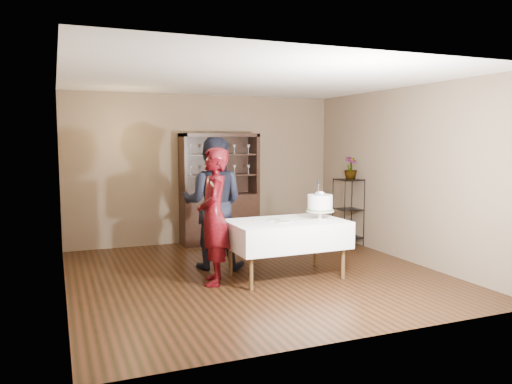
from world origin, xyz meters
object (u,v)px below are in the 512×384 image
potted_plant (351,168)px  china_hutch (219,207)px  cake_table (286,234)px  man (213,203)px  woman (214,216)px  plant_etagere (348,209)px  cake (320,204)px

potted_plant → china_hutch: bearing=152.5°
china_hutch → potted_plant: bearing=-27.5°
cake_table → man: size_ratio=0.83×
woman → man: (0.23, 0.78, 0.07)m
cake_table → plant_etagere: bearing=37.6°
man → cake: bearing=170.7°
cake → man: bearing=144.0°
cake → woman: bearing=174.8°
man → cake: man is taller
plant_etagere → man: size_ratio=0.62×
man → cake: 1.57m
woman → man: size_ratio=0.93×
plant_etagere → cake_table: bearing=-142.4°
plant_etagere → potted_plant: 0.74m
woman → man: man is taller
woman → potted_plant: 3.30m
plant_etagere → woman: 3.28m
china_hutch → potted_plant: china_hutch is taller
china_hutch → man: bearing=-110.7°
man → cake: (1.27, -0.92, 0.04)m
man → china_hutch: bearing=-84.1°
cake_table → woman: woman is taller
china_hutch → cake: size_ratio=3.74×
cake_table → potted_plant: bearing=36.7°
plant_etagere → cake: bearing=-133.1°
china_hutch → man: (-0.64, -1.68, 0.30)m
cake_table → cake: cake is taller
woman → potted_plant: (2.96, 1.37, 0.49)m
cake → cake_table: bearing=173.9°
man → cake: size_ratio=3.61×
china_hutch → plant_etagere: china_hutch is taller
china_hutch → man: size_ratio=1.04×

